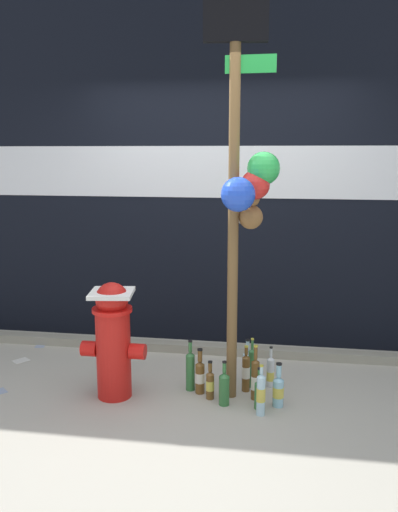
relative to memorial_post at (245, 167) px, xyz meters
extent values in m
plane|color=#ADA899|center=(-0.32, -0.22, -1.73)|extent=(14.00, 14.00, 0.00)
cube|color=black|center=(-0.32, 1.29, 0.06)|extent=(10.00, 0.20, 3.58)
cube|color=silver|center=(-0.35, 1.18, -0.08)|extent=(5.76, 0.01, 0.48)
cube|color=gray|center=(-0.32, 0.87, -1.69)|extent=(8.00, 0.12, 0.08)
cylinder|color=brown|center=(-0.08, 0.02, -0.31)|extent=(0.08, 0.08, 2.85)
cube|color=#198C33|center=(0.03, 0.02, 0.69)|extent=(0.35, 0.03, 0.12)
cube|color=black|center=(-0.08, 0.02, 1.01)|extent=(0.45, 0.13, 0.36)
sphere|color=red|center=(0.07, 0.01, -0.12)|extent=(0.21, 0.21, 0.21)
sphere|color=blue|center=(-0.03, -0.18, -0.18)|extent=(0.24, 0.24, 0.24)
sphere|color=green|center=(0.13, 0.03, -0.01)|extent=(0.23, 0.23, 0.23)
sphere|color=brown|center=(0.04, 0.06, -0.36)|extent=(0.18, 0.18, 0.18)
sphere|color=brown|center=(0.04, 0.06, -0.22)|extent=(0.13, 0.13, 0.13)
sphere|color=brown|center=(0.00, 0.06, -0.18)|extent=(0.05, 0.05, 0.05)
sphere|color=brown|center=(0.09, 0.06, -0.18)|extent=(0.05, 0.05, 0.05)
sphere|color=brown|center=(0.04, 0.01, -0.22)|extent=(0.04, 0.04, 0.04)
sphere|color=silver|center=(0.01, 0.12, -0.34)|extent=(0.17, 0.17, 0.17)
sphere|color=silver|center=(0.01, 0.12, -0.21)|extent=(0.12, 0.12, 0.12)
sphere|color=silver|center=(-0.03, 0.12, -0.18)|extent=(0.05, 0.05, 0.05)
sphere|color=silver|center=(0.05, 0.12, -0.18)|extent=(0.05, 0.05, 0.05)
sphere|color=#9D9992|center=(0.01, 0.06, -0.21)|extent=(0.04, 0.04, 0.04)
cylinder|color=red|center=(-0.96, -0.12, -1.40)|extent=(0.26, 0.26, 0.67)
cylinder|color=red|center=(-0.96, -0.12, -1.05)|extent=(0.30, 0.30, 0.03)
sphere|color=red|center=(-0.96, -0.12, -0.96)|extent=(0.25, 0.25, 0.25)
cylinder|color=red|center=(-1.15, -0.12, -1.36)|extent=(0.12, 0.12, 0.12)
cylinder|color=red|center=(-0.77, -0.12, -1.36)|extent=(0.12, 0.12, 0.12)
cube|color=white|center=(-0.96, -0.12, -0.92)|extent=(0.35, 0.35, 0.03)
cylinder|color=brown|center=(-0.32, 0.03, -1.62)|extent=(0.07, 0.07, 0.23)
cone|color=brown|center=(-0.32, 0.03, -1.49)|extent=(0.07, 0.07, 0.03)
cylinder|color=brown|center=(-0.32, 0.03, -1.43)|extent=(0.04, 0.04, 0.09)
cylinder|color=silver|center=(-0.32, 0.03, -1.61)|extent=(0.07, 0.07, 0.08)
cylinder|color=black|center=(-0.32, 0.03, -1.38)|extent=(0.04, 0.04, 0.01)
cylinder|color=#93CCE0|center=(0.28, -0.09, -1.63)|extent=(0.08, 0.08, 0.20)
cone|color=#93CCE0|center=(0.28, -0.09, -1.52)|extent=(0.08, 0.08, 0.03)
cylinder|color=#93CCE0|center=(0.28, -0.09, -1.46)|extent=(0.04, 0.04, 0.09)
cylinder|color=#D8C64C|center=(0.28, -0.09, -1.62)|extent=(0.08, 0.08, 0.08)
cylinder|color=black|center=(0.28, -0.09, -1.40)|extent=(0.04, 0.04, 0.01)
cylinder|color=#337038|center=(-0.41, 0.08, -1.59)|extent=(0.07, 0.07, 0.29)
cone|color=#337038|center=(-0.41, 0.08, -1.43)|extent=(0.07, 0.07, 0.03)
cylinder|color=#337038|center=(-0.41, 0.08, -1.38)|extent=(0.03, 0.03, 0.08)
cylinder|color=black|center=(-0.41, 0.08, -1.33)|extent=(0.03, 0.03, 0.01)
cylinder|color=brown|center=(0.03, 0.13, -1.60)|extent=(0.06, 0.06, 0.27)
cone|color=brown|center=(0.03, 0.13, -1.45)|extent=(0.06, 0.06, 0.02)
cylinder|color=brown|center=(0.03, 0.13, -1.40)|extent=(0.03, 0.03, 0.06)
cylinder|color=silver|center=(0.03, 0.13, -1.58)|extent=(0.06, 0.06, 0.09)
cylinder|color=gold|center=(0.03, 0.13, -1.37)|extent=(0.03, 0.03, 0.01)
cylinder|color=#B2DBEA|center=(0.16, -0.25, -1.59)|extent=(0.06, 0.06, 0.29)
cone|color=#B2DBEA|center=(0.16, -0.25, -1.44)|extent=(0.06, 0.06, 0.02)
cylinder|color=#B2DBEA|center=(0.16, -0.25, -1.40)|extent=(0.02, 0.02, 0.05)
cylinder|color=#D8C64C|center=(0.16, -0.25, -1.58)|extent=(0.06, 0.06, 0.10)
cylinder|color=gold|center=(0.16, -0.25, -1.36)|extent=(0.03, 0.03, 0.01)
cylinder|color=brown|center=(0.10, -0.01, -1.59)|extent=(0.06, 0.06, 0.30)
cone|color=brown|center=(0.10, -0.01, -1.43)|extent=(0.06, 0.06, 0.02)
cylinder|color=brown|center=(0.10, -0.01, -1.37)|extent=(0.03, 0.03, 0.10)
cylinder|color=silver|center=(0.10, -0.01, -1.60)|extent=(0.06, 0.06, 0.10)
cylinder|color=gold|center=(0.10, -0.01, -1.31)|extent=(0.03, 0.03, 0.01)
cylinder|color=#337038|center=(0.07, 0.21, -1.59)|extent=(0.06, 0.06, 0.30)
cone|color=#337038|center=(0.07, 0.21, -1.43)|extent=(0.06, 0.06, 0.02)
cylinder|color=#337038|center=(0.07, 0.21, -1.38)|extent=(0.02, 0.02, 0.07)
cylinder|color=gold|center=(0.07, 0.21, -1.33)|extent=(0.02, 0.02, 0.01)
cylinder|color=brown|center=(-0.23, -0.05, -1.64)|extent=(0.06, 0.06, 0.19)
cone|color=brown|center=(-0.23, -0.05, -1.53)|extent=(0.06, 0.06, 0.02)
cylinder|color=brown|center=(-0.23, -0.05, -1.48)|extent=(0.03, 0.03, 0.07)
cylinder|color=#D8C64C|center=(-0.23, -0.05, -1.63)|extent=(0.06, 0.06, 0.08)
cylinder|color=black|center=(-0.23, -0.05, -1.44)|extent=(0.03, 0.03, 0.01)
cylinder|color=#337038|center=(-0.12, -0.13, -1.62)|extent=(0.08, 0.08, 0.22)
cone|color=#337038|center=(-0.12, -0.13, -1.50)|extent=(0.08, 0.08, 0.03)
cylinder|color=#337038|center=(-0.12, -0.13, -1.44)|extent=(0.03, 0.03, 0.08)
cylinder|color=black|center=(-0.12, -0.13, -1.40)|extent=(0.03, 0.03, 0.01)
cylinder|color=#337038|center=(0.14, -0.15, -1.64)|extent=(0.07, 0.07, 0.19)
cone|color=#337038|center=(0.14, -0.15, -1.53)|extent=(0.07, 0.07, 0.03)
cylinder|color=#337038|center=(0.14, -0.15, -1.47)|extent=(0.03, 0.03, 0.08)
cylinder|color=black|center=(0.14, -0.15, -1.43)|extent=(0.03, 0.03, 0.01)
cylinder|color=silver|center=(0.21, 0.23, -1.62)|extent=(0.06, 0.06, 0.23)
cone|color=silver|center=(0.21, 0.23, -1.49)|extent=(0.06, 0.06, 0.02)
cylinder|color=silver|center=(0.21, 0.23, -1.44)|extent=(0.02, 0.02, 0.07)
cylinder|color=#D8C64C|center=(0.21, 0.23, -1.64)|extent=(0.06, 0.06, 0.07)
cylinder|color=black|center=(0.21, 0.23, -1.40)|extent=(0.03, 0.03, 0.01)
cylinder|color=#B2DBEA|center=(0.03, 0.30, -1.62)|extent=(0.07, 0.07, 0.23)
cone|color=#B2DBEA|center=(0.03, 0.30, -1.48)|extent=(0.07, 0.07, 0.03)
cylinder|color=#B2DBEA|center=(0.03, 0.30, -1.43)|extent=(0.03, 0.03, 0.08)
cylinder|color=silver|center=(0.03, 0.30, -1.61)|extent=(0.08, 0.08, 0.08)
cylinder|color=black|center=(0.03, 0.30, -1.38)|extent=(0.03, 0.03, 0.01)
cube|color=#8C99B2|center=(-2.00, 0.81, -1.73)|extent=(0.11, 0.13, 0.01)
cube|color=silver|center=(-2.01, 0.42, -1.73)|extent=(0.16, 0.17, 0.01)
camera|label=1|loc=(0.27, -3.77, 0.10)|focal=37.28mm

